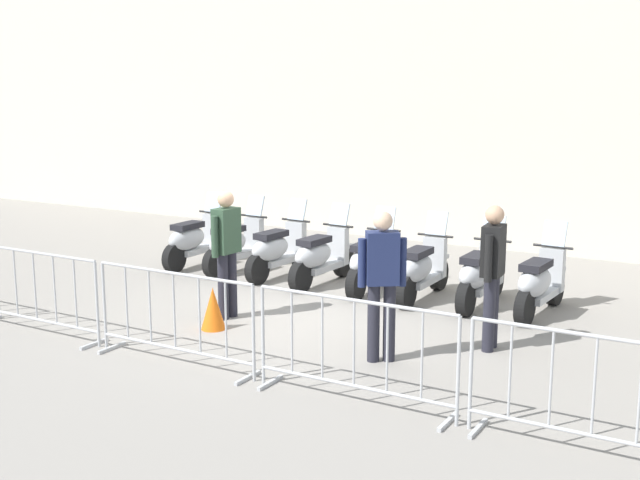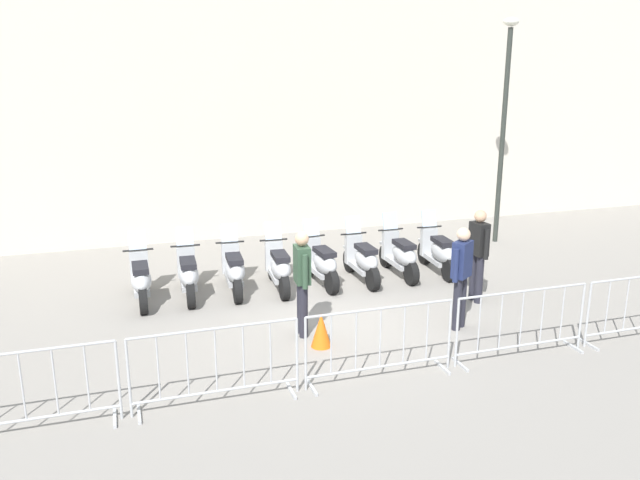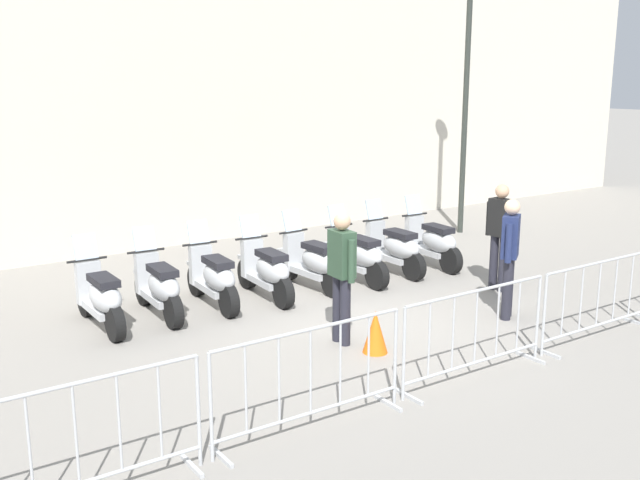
{
  "view_description": "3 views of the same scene",
  "coord_description": "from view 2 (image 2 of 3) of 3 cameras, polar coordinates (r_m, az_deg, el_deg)",
  "views": [
    {
      "loc": [
        4.95,
        -9.32,
        3.07
      ],
      "look_at": [
        -0.04,
        1.24,
        0.83
      ],
      "focal_mm": 44.85,
      "sensor_mm": 36.0,
      "label": 1
    },
    {
      "loc": [
        -4.12,
        -9.47,
        4.26
      ],
      "look_at": [
        0.58,
        1.75,
        0.92
      ],
      "focal_mm": 36.1,
      "sensor_mm": 36.0,
      "label": 2
    },
    {
      "loc": [
        -6.64,
        -7.31,
        3.47
      ],
      "look_at": [
        0.71,
        1.67,
        0.81
      ],
      "focal_mm": 41.54,
      "sensor_mm": 36.0,
      "label": 3
    }
  ],
  "objects": [
    {
      "name": "motorcycle_1",
      "position": [
        12.27,
        -11.61,
        -3.04
      ],
      "size": [
        0.61,
        1.72,
        1.24
      ],
      "color": "black",
      "rests_on": "ground"
    },
    {
      "name": "motorcycle_2",
      "position": [
        12.37,
        -7.65,
        -2.71
      ],
      "size": [
        0.63,
        1.72,
        1.24
      ],
      "color": "black",
      "rests_on": "ground"
    },
    {
      "name": "motorcycle_0",
      "position": [
        12.19,
        -15.59,
        -3.43
      ],
      "size": [
        0.56,
        1.73,
        1.24
      ],
      "color": "black",
      "rests_on": "ground"
    },
    {
      "name": "building_facade",
      "position": [
        17.2,
        -7.08,
        17.87
      ],
      "size": [
        28.1,
        4.81,
        10.1
      ],
      "primitive_type": "cube",
      "rotation": [
        0.0,
        0.0,
        -0.09
      ],
      "color": "beige",
      "rests_on": "ground"
    },
    {
      "name": "traffic_cone",
      "position": [
        10.07,
        0.1,
        -7.97
      ],
      "size": [
        0.32,
        0.32,
        0.55
      ],
      "primitive_type": "cone",
      "color": "orange",
      "rests_on": "ground"
    },
    {
      "name": "motorcycle_4",
      "position": [
        12.71,
        0.11,
        -2.08
      ],
      "size": [
        0.56,
        1.72,
        1.24
      ],
      "color": "black",
      "rests_on": "ground"
    },
    {
      "name": "ground_plane",
      "position": [
        11.17,
        0.74,
        -7.08
      ],
      "size": [
        120.0,
        120.0,
        0.0
      ],
      "primitive_type": "plane",
      "color": "gray"
    },
    {
      "name": "officer_near_row_end",
      "position": [
        10.24,
        -1.6,
        -3.35
      ],
      "size": [
        0.27,
        0.54,
        1.73
      ],
      "color": "#23232D",
      "rests_on": "ground"
    },
    {
      "name": "barrier_segment_1",
      "position": [
        8.47,
        -9.19,
        -11.03
      ],
      "size": [
        2.18,
        0.61,
        1.07
      ],
      "color": "#B2B5B7",
      "rests_on": "ground"
    },
    {
      "name": "motorcycle_5",
      "position": [
        12.93,
        3.79,
        -1.8
      ],
      "size": [
        0.56,
        1.73,
        1.24
      ],
      "color": "black",
      "rests_on": "ground"
    },
    {
      "name": "motorcycle_7",
      "position": [
        13.66,
        10.45,
        -1.09
      ],
      "size": [
        0.62,
        1.72,
        1.24
      ],
      "color": "black",
      "rests_on": "ground"
    },
    {
      "name": "motorcycle_6",
      "position": [
        13.32,
        7.12,
        -1.37
      ],
      "size": [
        0.56,
        1.73,
        1.24
      ],
      "color": "black",
      "rests_on": "ground"
    },
    {
      "name": "officer_mid_plaza",
      "position": [
        12.06,
        13.84,
        -0.9
      ],
      "size": [
        0.22,
        0.55,
        1.73
      ],
      "color": "#23232D",
      "rests_on": "ground"
    },
    {
      "name": "street_lamp",
      "position": [
        16.05,
        16.05,
        11.08
      ],
      "size": [
        0.36,
        0.36,
        5.29
      ],
      "color": "#2D332D",
      "rests_on": "ground"
    },
    {
      "name": "motorcycle_3",
      "position": [
        12.46,
        -3.68,
        -2.48
      ],
      "size": [
        0.62,
        1.72,
        1.24
      ],
      "color": "black",
      "rests_on": "ground"
    },
    {
      "name": "barrier_segment_0",
      "position": [
        8.5,
        -24.83,
        -12.25
      ],
      "size": [
        2.18,
        0.61,
        1.07
      ],
      "color": "#B2B5B7",
      "rests_on": "ground"
    },
    {
      "name": "officer_by_barriers",
      "position": [
        10.75,
        12.42,
        -2.79
      ],
      "size": [
        0.48,
        0.37,
        1.73
      ],
      "color": "#23232D",
      "rests_on": "ground"
    },
    {
      "name": "barrier_segment_2",
      "position": [
        9.03,
        5.35,
        -9.16
      ],
      "size": [
        2.18,
        0.61,
        1.07
      ],
      "color": "#B2B5B7",
      "rests_on": "ground"
    },
    {
      "name": "barrier_segment_3",
      "position": [
        10.08,
        17.4,
        -7.14
      ],
      "size": [
        2.18,
        0.61,
        1.07
      ],
      "color": "#B2B5B7",
      "rests_on": "ground"
    }
  ]
}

